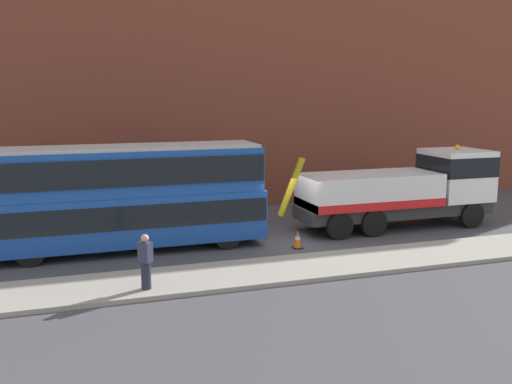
{
  "coord_description": "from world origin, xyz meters",
  "views": [
    {
      "loc": [
        -8.54,
        -21.97,
        6.11
      ],
      "look_at": [
        -1.07,
        0.27,
        2.0
      ],
      "focal_mm": 40.69,
      "sensor_mm": 36.0,
      "label": 1
    }
  ],
  "objects": [
    {
      "name": "near_kerb",
      "position": [
        0.0,
        -4.2,
        0.07
      ],
      "size": [
        60.0,
        2.8,
        0.15
      ],
      "primitive_type": "cube",
      "color": "gray",
      "rests_on": "ground_plane"
    },
    {
      "name": "double_decker_bus",
      "position": [
        -6.5,
        0.27,
        2.23
      ],
      "size": [
        11.05,
        2.56,
        4.06
      ],
      "rotation": [
        0.0,
        0.0,
        -0.0
      ],
      "color": "#19479E",
      "rests_on": "ground_plane"
    },
    {
      "name": "traffic_cone_near_bus",
      "position": [
        0.03,
        -1.58,
        0.34
      ],
      "size": [
        0.36,
        0.36,
        0.72
      ],
      "color": "orange",
      "rests_on": "ground_plane"
    },
    {
      "name": "ground_plane",
      "position": [
        0.0,
        0.0,
        0.0
      ],
      "size": [
        120.0,
        120.0,
        0.0
      ],
      "primitive_type": "plane",
      "color": "#424247"
    },
    {
      "name": "building_facade",
      "position": [
        0.0,
        7.61,
        8.07
      ],
      "size": [
        60.0,
        1.5,
        16.0
      ],
      "color": "brown",
      "rests_on": "ground_plane"
    },
    {
      "name": "recovery_tow_truck",
      "position": [
        5.99,
        0.27,
        1.76
      ],
      "size": [
        10.14,
        2.66,
        3.67
      ],
      "rotation": [
        0.0,
        0.0,
        -0.0
      ],
      "color": "#2D2D2D",
      "rests_on": "ground_plane"
    },
    {
      "name": "pedestrian_onlooker",
      "position": [
        -6.33,
        -4.89,
        0.99
      ],
      "size": [
        0.45,
        0.47,
        1.71
      ],
      "rotation": [
        0.0,
        0.0,
        0.68
      ],
      "color": "#232333",
      "rests_on": "near_kerb"
    }
  ]
}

